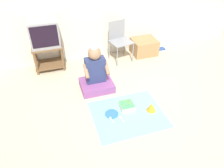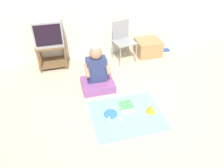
{
  "view_description": "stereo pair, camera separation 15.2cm",
  "coord_description": "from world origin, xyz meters",
  "px_view_note": "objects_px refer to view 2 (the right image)",
  "views": [
    {
      "loc": [
        -1.32,
        -2.21,
        2.49
      ],
      "look_at": [
        -0.45,
        0.51,
        0.35
      ],
      "focal_mm": 35.0,
      "sensor_mm": 36.0,
      "label": 1
    },
    {
      "loc": [
        -1.17,
        -2.25,
        2.49
      ],
      "look_at": [
        -0.45,
        0.51,
        0.35
      ],
      "focal_mm": 35.0,
      "sensor_mm": 36.0,
      "label": 2
    }
  ],
  "objects_px": {
    "book_pile": "(165,51)",
    "tv": "(48,32)",
    "folding_chair": "(123,38)",
    "party_hat_blue": "(151,108)",
    "birthday_cake": "(126,107)",
    "person_seated": "(97,74)",
    "cardboard_box_stack": "(148,48)",
    "paper_plate": "(111,114)"
  },
  "relations": [
    {
      "from": "tv",
      "to": "cardboard_box_stack",
      "type": "xyz_separation_m",
      "value": [
        2.13,
        -0.04,
        -0.6
      ]
    },
    {
      "from": "cardboard_box_stack",
      "to": "person_seated",
      "type": "relative_size",
      "value": 0.6
    },
    {
      "from": "birthday_cake",
      "to": "person_seated",
      "type": "bearing_deg",
      "value": 114.97
    },
    {
      "from": "book_pile",
      "to": "paper_plate",
      "type": "distance_m",
      "value": 2.46
    },
    {
      "from": "folding_chair",
      "to": "party_hat_blue",
      "type": "height_order",
      "value": "folding_chair"
    },
    {
      "from": "tv",
      "to": "party_hat_blue",
      "type": "height_order",
      "value": "tv"
    },
    {
      "from": "folding_chair",
      "to": "birthday_cake",
      "type": "distance_m",
      "value": 1.7
    },
    {
      "from": "person_seated",
      "to": "party_hat_blue",
      "type": "distance_m",
      "value": 1.13
    },
    {
      "from": "cardboard_box_stack",
      "to": "party_hat_blue",
      "type": "distance_m",
      "value": 1.93
    },
    {
      "from": "tv",
      "to": "person_seated",
      "type": "height_order",
      "value": "tv"
    },
    {
      "from": "cardboard_box_stack",
      "to": "paper_plate",
      "type": "bearing_deg",
      "value": -128.01
    },
    {
      "from": "person_seated",
      "to": "paper_plate",
      "type": "xyz_separation_m",
      "value": [
        0.05,
        -0.76,
        -0.27
      ]
    },
    {
      "from": "birthday_cake",
      "to": "party_hat_blue",
      "type": "relative_size",
      "value": 1.42
    },
    {
      "from": "folding_chair",
      "to": "person_seated",
      "type": "height_order",
      "value": "person_seated"
    },
    {
      "from": "tv",
      "to": "person_seated",
      "type": "xyz_separation_m",
      "value": [
        0.75,
        -0.97,
        -0.49
      ]
    },
    {
      "from": "folding_chair",
      "to": "person_seated",
      "type": "bearing_deg",
      "value": -130.27
    },
    {
      "from": "folding_chair",
      "to": "party_hat_blue",
      "type": "distance_m",
      "value": 1.81
    },
    {
      "from": "tv",
      "to": "party_hat_blue",
      "type": "relative_size",
      "value": 3.51
    },
    {
      "from": "birthday_cake",
      "to": "paper_plate",
      "type": "xyz_separation_m",
      "value": [
        -0.28,
        -0.06,
        -0.04
      ]
    },
    {
      "from": "tv",
      "to": "person_seated",
      "type": "distance_m",
      "value": 1.32
    },
    {
      "from": "folding_chair",
      "to": "tv",
      "type": "bearing_deg",
      "value": 176.69
    },
    {
      "from": "folding_chair",
      "to": "cardboard_box_stack",
      "type": "relative_size",
      "value": 1.59
    },
    {
      "from": "birthday_cake",
      "to": "book_pile",
      "type": "bearing_deg",
      "value": 47.87
    },
    {
      "from": "folding_chair",
      "to": "cardboard_box_stack",
      "type": "xyz_separation_m",
      "value": [
        0.63,
        0.05,
        -0.33
      ]
    },
    {
      "from": "folding_chair",
      "to": "party_hat_blue",
      "type": "xyz_separation_m",
      "value": [
        -0.05,
        -1.76,
        -0.42
      ]
    },
    {
      "from": "folding_chair",
      "to": "paper_plate",
      "type": "relative_size",
      "value": 3.95
    },
    {
      "from": "tv",
      "to": "person_seated",
      "type": "bearing_deg",
      "value": -52.2
    },
    {
      "from": "tv",
      "to": "paper_plate",
      "type": "relative_size",
      "value": 2.52
    },
    {
      "from": "folding_chair",
      "to": "book_pile",
      "type": "xyz_separation_m",
      "value": [
        1.07,
        0.06,
        -0.47
      ]
    },
    {
      "from": "book_pile",
      "to": "tv",
      "type": "bearing_deg",
      "value": 179.44
    },
    {
      "from": "book_pile",
      "to": "person_seated",
      "type": "relative_size",
      "value": 0.22
    },
    {
      "from": "party_hat_blue",
      "to": "person_seated",
      "type": "bearing_deg",
      "value": 128.39
    },
    {
      "from": "book_pile",
      "to": "person_seated",
      "type": "height_order",
      "value": "person_seated"
    },
    {
      "from": "tv",
      "to": "book_pile",
      "type": "distance_m",
      "value": 2.68
    },
    {
      "from": "tv",
      "to": "paper_plate",
      "type": "xyz_separation_m",
      "value": [
        0.81,
        -1.73,
        -0.76
      ]
    },
    {
      "from": "person_seated",
      "to": "folding_chair",
      "type": "bearing_deg",
      "value": 49.73
    },
    {
      "from": "folding_chair",
      "to": "person_seated",
      "type": "distance_m",
      "value": 1.18
    },
    {
      "from": "tv",
      "to": "cardboard_box_stack",
      "type": "height_order",
      "value": "tv"
    },
    {
      "from": "book_pile",
      "to": "party_hat_blue",
      "type": "distance_m",
      "value": 2.14
    },
    {
      "from": "tv",
      "to": "birthday_cake",
      "type": "bearing_deg",
      "value": -57.18
    },
    {
      "from": "folding_chair",
      "to": "paper_plate",
      "type": "bearing_deg",
      "value": -112.87
    },
    {
      "from": "birthday_cake",
      "to": "paper_plate",
      "type": "distance_m",
      "value": 0.28
    }
  ]
}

